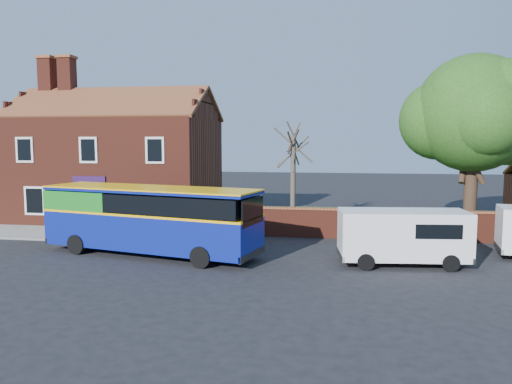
# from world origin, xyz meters

# --- Properties ---
(ground) EXTENTS (120.00, 120.00, 0.00)m
(ground) POSITION_xyz_m (0.00, 0.00, 0.00)
(ground) COLOR black
(ground) RESTS_ON ground
(pavement) EXTENTS (18.00, 3.50, 0.12)m
(pavement) POSITION_xyz_m (-7.00, 5.75, 0.06)
(pavement) COLOR gray
(pavement) RESTS_ON ground
(kerb) EXTENTS (18.00, 0.15, 0.14)m
(kerb) POSITION_xyz_m (-7.00, 4.00, 0.07)
(kerb) COLOR slate
(kerb) RESTS_ON ground
(grass_strip) EXTENTS (26.00, 12.00, 0.04)m
(grass_strip) POSITION_xyz_m (13.00, 13.00, 0.02)
(grass_strip) COLOR #426B28
(grass_strip) RESTS_ON ground
(shop_building) EXTENTS (12.30, 8.13, 10.50)m
(shop_building) POSITION_xyz_m (-7.02, 11.50, 3.41)
(shop_building) COLOR maroon
(shop_building) RESTS_ON ground
(boundary_wall) EXTENTS (22.00, 0.38, 1.60)m
(boundary_wall) POSITION_xyz_m (13.00, 7.00, 0.81)
(boundary_wall) COLOR maroon
(boundary_wall) RESTS_ON ground
(bus) EXTENTS (10.40, 4.87, 3.07)m
(bus) POSITION_xyz_m (-1.47, 1.87, 1.75)
(bus) COLOR navy
(bus) RESTS_ON ground
(van_near) EXTENTS (5.38, 2.59, 2.28)m
(van_near) POSITION_xyz_m (9.85, 1.70, 1.28)
(van_near) COLOR white
(van_near) RESTS_ON ground
(large_tree) EXTENTS (8.02, 6.35, 9.78)m
(large_tree) POSITION_xyz_m (14.47, 9.60, 6.40)
(large_tree) COLOR black
(large_tree) RESTS_ON ground
(bare_tree) EXTENTS (2.23, 2.66, 5.95)m
(bare_tree) POSITION_xyz_m (4.52, 10.66, 3.05)
(bare_tree) COLOR #4C4238
(bare_tree) RESTS_ON ground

